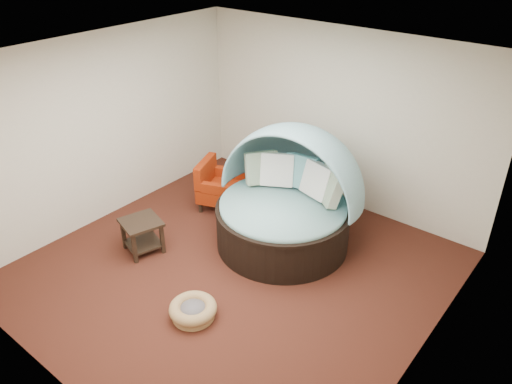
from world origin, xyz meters
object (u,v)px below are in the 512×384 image
Objects in this scene: red_armchair at (219,186)px; side_table at (142,232)px; canopy_daybed at (287,192)px; pet_basket at (193,310)px.

side_table is at bearing -111.23° from red_armchair.
canopy_daybed reaches higher than red_armchair.
canopy_daybed is 2.90× the size of pet_basket.
pet_basket is 2.58m from red_armchair.
red_armchair is 1.58m from side_table.
canopy_daybed is 2.10m from pet_basket.
pet_basket is (0.08, -1.98, -0.70)m from canopy_daybed.
red_armchair is (-1.41, 0.11, -0.44)m from canopy_daybed.
red_armchair is at bearing 167.77° from canopy_daybed.
canopy_daybed is 1.48m from red_armchair.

